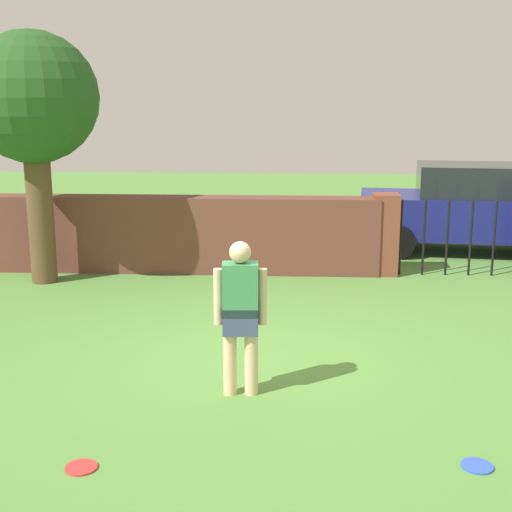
# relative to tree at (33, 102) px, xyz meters

# --- Properties ---
(ground_plane) EXTENTS (40.00, 40.00, 0.00)m
(ground_plane) POSITION_rel_tree_xyz_m (3.69, -3.45, -2.91)
(ground_plane) COLOR #568C3D
(brick_wall) EXTENTS (6.79, 0.50, 1.32)m
(brick_wall) POSITION_rel_tree_xyz_m (2.19, 0.80, -2.25)
(brick_wall) COLOR brown
(brick_wall) RESTS_ON ground
(tree) EXTENTS (2.07, 2.07, 4.03)m
(tree) POSITION_rel_tree_xyz_m (0.00, 0.00, 0.00)
(tree) COLOR brown
(tree) RESTS_ON ground
(person) EXTENTS (0.54, 0.24, 1.62)m
(person) POSITION_rel_tree_xyz_m (3.59, -4.34, -2.02)
(person) COLOR beige
(person) RESTS_ON ground
(fence_gate) EXTENTS (2.95, 0.44, 1.40)m
(fence_gate) POSITION_rel_tree_xyz_m (6.94, 0.80, -2.22)
(fence_gate) COLOR brown
(fence_gate) RESTS_ON ground
(car) EXTENTS (4.37, 2.29, 1.72)m
(car) POSITION_rel_tree_xyz_m (7.54, 2.70, -2.05)
(car) COLOR navy
(car) RESTS_ON ground
(frisbee_blue) EXTENTS (0.27, 0.27, 0.02)m
(frisbee_blue) POSITION_rel_tree_xyz_m (5.68, -5.72, -2.91)
(frisbee_blue) COLOR blue
(frisbee_blue) RESTS_ON ground
(frisbee_red) EXTENTS (0.27, 0.27, 0.02)m
(frisbee_red) POSITION_rel_tree_xyz_m (2.37, -5.92, -2.91)
(frisbee_red) COLOR red
(frisbee_red) RESTS_ON ground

